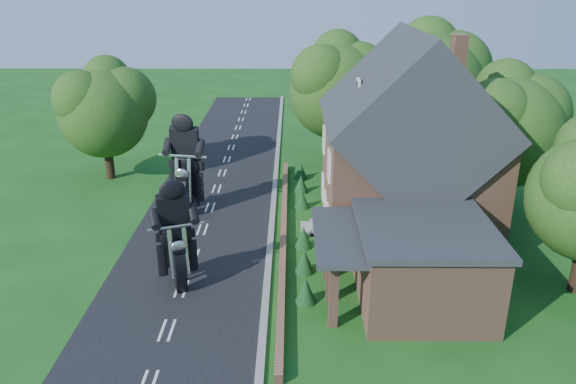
{
  "coord_description": "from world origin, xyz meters",
  "views": [
    {
      "loc": [
        4.71,
        -20.85,
        12.6
      ],
      "look_at": [
        4.54,
        4.31,
        2.8
      ],
      "focal_mm": 35.0,
      "sensor_mm": 36.0,
      "label": 1
    }
  ],
  "objects_px": {
    "garden_wall": "(283,235)",
    "motorcycle_follow": "(189,197)",
    "annex": "(419,262)",
    "house": "(407,151)",
    "motorcycle_lead": "(178,270)"
  },
  "relations": [
    {
      "from": "garden_wall",
      "to": "motorcycle_lead",
      "type": "bearing_deg",
      "value": -133.94
    },
    {
      "from": "house",
      "to": "motorcycle_lead",
      "type": "height_order",
      "value": "house"
    },
    {
      "from": "motorcycle_lead",
      "to": "garden_wall",
      "type": "bearing_deg",
      "value": -154.69
    },
    {
      "from": "garden_wall",
      "to": "motorcycle_lead",
      "type": "height_order",
      "value": "motorcycle_lead"
    },
    {
      "from": "garden_wall",
      "to": "motorcycle_lead",
      "type": "distance_m",
      "value": 6.46
    },
    {
      "from": "garden_wall",
      "to": "annex",
      "type": "height_order",
      "value": "annex"
    },
    {
      "from": "house",
      "to": "motorcycle_lead",
      "type": "relative_size",
      "value": 6.51
    },
    {
      "from": "motorcycle_lead",
      "to": "motorcycle_follow",
      "type": "distance_m",
      "value": 8.11
    },
    {
      "from": "motorcycle_lead",
      "to": "house",
      "type": "bearing_deg",
      "value": -172.88
    },
    {
      "from": "house",
      "to": "annex",
      "type": "bearing_deg",
      "value": -95.24
    },
    {
      "from": "annex",
      "to": "house",
      "type": "bearing_deg",
      "value": 84.76
    },
    {
      "from": "garden_wall",
      "to": "motorcycle_follow",
      "type": "xyz_separation_m",
      "value": [
        -5.39,
        3.42,
        0.65
      ]
    },
    {
      "from": "garden_wall",
      "to": "house",
      "type": "bearing_deg",
      "value": 9.17
    },
    {
      "from": "house",
      "to": "annex",
      "type": "distance_m",
      "value": 7.3
    },
    {
      "from": "garden_wall",
      "to": "annex",
      "type": "distance_m",
      "value": 8.19
    }
  ]
}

